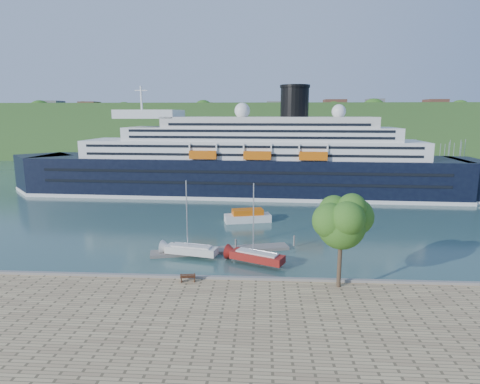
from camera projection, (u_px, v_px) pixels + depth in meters
name	position (u px, v px, depth m)	size (l,w,h in m)	color
ground	(216.00, 286.00, 45.89)	(400.00, 400.00, 0.00)	#2D514E
far_hillside	(252.00, 130.00, 185.70)	(400.00, 50.00, 24.00)	#2B4F1F
quay_coping	(216.00, 277.00, 45.48)	(220.00, 0.50, 0.30)	slate
cruise_ship	(242.00, 141.00, 96.18)	(116.33, 16.94, 26.12)	black
park_bench	(188.00, 277.00, 44.58)	(1.76, 0.72, 1.13)	#462514
promenade_tree	(341.00, 237.00, 42.39)	(6.73, 6.73, 11.14)	#2B5516
floating_pontoon	(221.00, 250.00, 57.39)	(19.75, 2.41, 0.44)	gray
sailboat_white_near	(191.00, 221.00, 54.19)	(7.92, 2.20, 10.23)	silver
sailboat_red	(257.00, 227.00, 51.50)	(7.96, 2.21, 10.29)	maroon
tender_launch	(248.00, 215.00, 73.31)	(8.45, 2.89, 2.33)	#D05B0C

